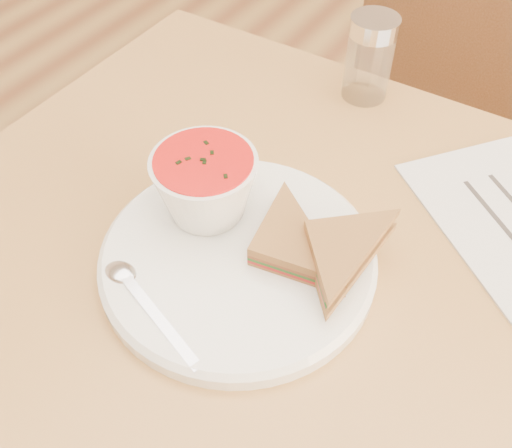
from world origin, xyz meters
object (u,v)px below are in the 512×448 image
Objects in this scene: plate at (238,258)px; dining_table at (322,418)px; condiment_shaker at (369,58)px; chair_far at (375,179)px; soup_bowl at (206,188)px.

dining_table is at bearing 25.84° from plate.
plate is at bearing -87.38° from condiment_shaker.
plate is at bearing -154.16° from dining_table.
chair_far is (-0.13, 0.46, 0.07)m from dining_table.
chair_far is 7.80× the size of soup_bowl.
chair_far is 0.61m from soup_bowl.
chair_far reaches higher than dining_table.
soup_bowl is 0.97× the size of condiment_shaker.
dining_table is at bearing 7.49° from soup_bowl.
chair_far reaches higher than plate.
condiment_shaker reaches higher than soup_bowl.
chair_far reaches higher than soup_bowl.
chair_far is 7.54× the size of condiment_shaker.
soup_bowl is at bearing 98.03° from chair_far.
condiment_shaker is (0.01, -0.17, 0.37)m from chair_far.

